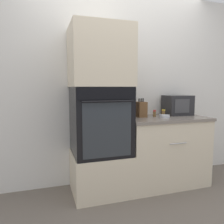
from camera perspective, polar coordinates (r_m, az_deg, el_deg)
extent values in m
plane|color=#6B6056|center=(2.67, 6.26, -21.74)|extent=(12.00, 12.00, 0.00)
cube|color=silver|center=(2.93, 1.55, 6.32)|extent=(8.00, 0.05, 2.50)
cube|color=beige|center=(2.72, -3.03, -15.47)|extent=(0.67, 0.60, 0.48)
cube|color=black|center=(2.55, -3.11, -2.19)|extent=(0.64, 0.59, 0.78)
cube|color=black|center=(2.23, -1.23, 4.92)|extent=(0.62, 0.01, 0.13)
cube|color=#3FBFF2|center=(2.23, -1.20, 4.92)|extent=(0.09, 0.00, 0.03)
cube|color=#282D33|center=(2.28, -1.21, -4.69)|extent=(0.53, 0.01, 0.59)
cylinder|color=black|center=(2.21, -1.00, 2.79)|extent=(0.55, 0.02, 0.02)
cube|color=beige|center=(2.54, -3.22, 14.17)|extent=(0.67, 0.60, 0.67)
cube|color=beige|center=(2.98, 13.36, -9.99)|extent=(1.05, 0.60, 0.84)
cube|color=slate|center=(2.89, 13.59, -1.59)|extent=(1.07, 0.63, 0.03)
cylinder|color=#B7B7BC|center=(2.68, 16.92, -7.86)|extent=(0.22, 0.01, 0.01)
cube|color=#232326|center=(3.13, 16.72, 1.73)|extent=(0.36, 0.27, 0.27)
cube|color=#3D3D3F|center=(3.01, 17.86, 1.50)|extent=(0.22, 0.01, 0.18)
cube|color=brown|center=(2.82, 7.58, 0.68)|extent=(0.11, 0.15, 0.19)
cylinder|color=black|center=(2.79, 7.10, 3.09)|extent=(0.02, 0.02, 0.04)
cylinder|color=black|center=(2.81, 7.61, 3.10)|extent=(0.02, 0.02, 0.04)
cylinder|color=black|center=(2.82, 8.13, 3.10)|extent=(0.02, 0.02, 0.04)
cylinder|color=silver|center=(2.81, 13.53, -1.07)|extent=(0.13, 0.13, 0.04)
cylinder|color=silver|center=(2.73, 5.49, -0.68)|extent=(0.05, 0.05, 0.08)
cylinder|color=red|center=(2.72, 5.50, 0.38)|extent=(0.05, 0.05, 0.02)
cylinder|color=brown|center=(2.98, 13.28, -0.33)|extent=(0.05, 0.05, 0.07)
cylinder|color=gold|center=(2.97, 13.30, 0.51)|extent=(0.05, 0.05, 0.02)
cylinder|color=brown|center=(2.89, 11.02, -0.50)|extent=(0.04, 0.04, 0.07)
cylinder|color=red|center=(2.88, 11.04, 0.34)|extent=(0.04, 0.04, 0.02)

